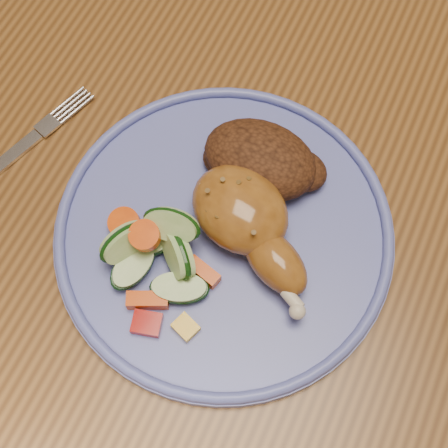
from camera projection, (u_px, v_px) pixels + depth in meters
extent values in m
plane|color=#50321B|center=(264.00, 329.00, 1.30)|extent=(4.00, 4.00, 0.00)
cube|color=brown|center=(306.00, 157.00, 0.63)|extent=(0.90, 1.40, 0.04)
cylinder|color=#4C2D16|center=(261.00, 107.00, 1.27)|extent=(0.04, 0.04, 0.41)
cylinder|color=#4C2D16|center=(430.00, 172.00, 1.21)|extent=(0.04, 0.04, 0.41)
cylinder|color=#5761B5|center=(224.00, 233.00, 0.57)|extent=(0.31, 0.31, 0.01)
torus|color=#5761B5|center=(224.00, 228.00, 0.56)|extent=(0.30, 0.30, 0.01)
ellipsoid|color=#995D20|center=(240.00, 209.00, 0.54)|extent=(0.11, 0.10, 0.05)
ellipsoid|color=#995D20|center=(275.00, 261.00, 0.53)|extent=(0.08, 0.07, 0.04)
sphere|color=beige|center=(297.00, 311.00, 0.51)|extent=(0.01, 0.01, 0.01)
ellipsoid|color=#472511|center=(260.00, 159.00, 0.57)|extent=(0.11, 0.08, 0.05)
ellipsoid|color=#472511|center=(299.00, 170.00, 0.57)|extent=(0.05, 0.04, 0.03)
ellipsoid|color=#472511|center=(226.00, 159.00, 0.58)|extent=(0.04, 0.04, 0.02)
cube|color=#A50A05|center=(147.00, 323.00, 0.52)|extent=(0.03, 0.03, 0.01)
cube|color=#E5A507|center=(186.00, 327.00, 0.52)|extent=(0.02, 0.02, 0.01)
cube|color=#F75108|center=(203.00, 272.00, 0.54)|extent=(0.03, 0.02, 0.01)
cube|color=#F75108|center=(148.00, 300.00, 0.53)|extent=(0.04, 0.03, 0.01)
cylinder|color=#F75108|center=(145.00, 236.00, 0.52)|extent=(0.03, 0.03, 0.02)
cylinder|color=#F75108|center=(125.00, 224.00, 0.56)|extent=(0.03, 0.03, 0.02)
cylinder|color=#BDDB8E|center=(172.00, 225.00, 0.53)|extent=(0.05, 0.05, 0.04)
cylinder|color=#BDDB8E|center=(133.00, 265.00, 0.54)|extent=(0.06, 0.05, 0.03)
cylinder|color=#BDDB8E|center=(145.00, 241.00, 0.55)|extent=(0.06, 0.06, 0.02)
cylinder|color=#BDDB8E|center=(178.00, 253.00, 0.53)|extent=(0.05, 0.05, 0.05)
cylinder|color=#BDDB8E|center=(179.00, 288.00, 0.53)|extent=(0.06, 0.06, 0.02)
cylinder|color=#BDDB8E|center=(126.00, 242.00, 0.53)|extent=(0.05, 0.06, 0.05)
cube|color=silver|center=(47.00, 126.00, 0.61)|extent=(0.04, 0.07, 0.00)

